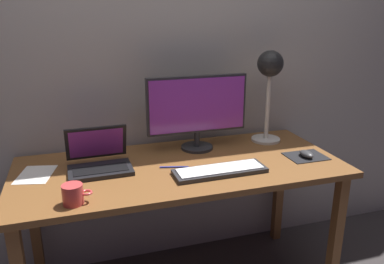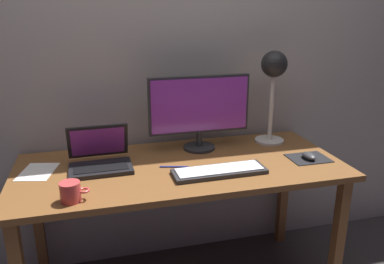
{
  "view_description": "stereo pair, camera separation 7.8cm",
  "coord_description": "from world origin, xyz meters",
  "px_view_note": "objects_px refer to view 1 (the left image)",
  "views": [
    {
      "loc": [
        -0.47,
        -1.7,
        1.48
      ],
      "look_at": [
        0.04,
        -0.05,
        0.92
      ],
      "focal_mm": 35.98,
      "sensor_mm": 36.0,
      "label": 1
    },
    {
      "loc": [
        -0.39,
        -1.72,
        1.48
      ],
      "look_at": [
        0.04,
        -0.05,
        0.92
      ],
      "focal_mm": 35.98,
      "sensor_mm": 36.0,
      "label": 2
    }
  ],
  "objects_px": {
    "monitor": "(197,108)",
    "mouse": "(307,154)",
    "keyboard_main": "(220,171)",
    "laptop": "(98,157)",
    "coffee_mug": "(73,194)",
    "pen": "(174,167)",
    "desk_lamp": "(270,75)"
  },
  "relations": [
    {
      "from": "monitor",
      "to": "mouse",
      "type": "bearing_deg",
      "value": -30.7
    },
    {
      "from": "coffee_mug",
      "to": "pen",
      "type": "relative_size",
      "value": 0.84
    },
    {
      "from": "keyboard_main",
      "to": "mouse",
      "type": "xyz_separation_m",
      "value": [
        0.5,
        0.05,
        0.01
      ]
    },
    {
      "from": "coffee_mug",
      "to": "keyboard_main",
      "type": "bearing_deg",
      "value": 9.15
    },
    {
      "from": "monitor",
      "to": "coffee_mug",
      "type": "xyz_separation_m",
      "value": [
        -0.66,
        -0.45,
        -0.19
      ]
    },
    {
      "from": "mouse",
      "to": "coffee_mug",
      "type": "relative_size",
      "value": 0.82
    },
    {
      "from": "keyboard_main",
      "to": "laptop",
      "type": "xyz_separation_m",
      "value": [
        -0.54,
        0.23,
        0.04
      ]
    },
    {
      "from": "coffee_mug",
      "to": "monitor",
      "type": "bearing_deg",
      "value": 34.4
    },
    {
      "from": "coffee_mug",
      "to": "pen",
      "type": "xyz_separation_m",
      "value": [
        0.47,
        0.23,
        -0.04
      ]
    },
    {
      "from": "pen",
      "to": "mouse",
      "type": "bearing_deg",
      "value": -6.2
    },
    {
      "from": "monitor",
      "to": "keyboard_main",
      "type": "relative_size",
      "value": 1.24
    },
    {
      "from": "laptop",
      "to": "mouse",
      "type": "distance_m",
      "value": 1.05
    },
    {
      "from": "laptop",
      "to": "monitor",
      "type": "bearing_deg",
      "value": 11.69
    },
    {
      "from": "keyboard_main",
      "to": "laptop",
      "type": "bearing_deg",
      "value": 156.43
    },
    {
      "from": "monitor",
      "to": "mouse",
      "type": "xyz_separation_m",
      "value": [
        0.5,
        -0.3,
        -0.21
      ]
    },
    {
      "from": "keyboard_main",
      "to": "pen",
      "type": "height_order",
      "value": "keyboard_main"
    },
    {
      "from": "laptop",
      "to": "pen",
      "type": "xyz_separation_m",
      "value": [
        0.35,
        -0.11,
        -0.05
      ]
    },
    {
      "from": "desk_lamp",
      "to": "monitor",
      "type": "bearing_deg",
      "value": -178.85
    },
    {
      "from": "mouse",
      "to": "keyboard_main",
      "type": "bearing_deg",
      "value": -174.44
    },
    {
      "from": "keyboard_main",
      "to": "mouse",
      "type": "bearing_deg",
      "value": 5.56
    },
    {
      "from": "desk_lamp",
      "to": "coffee_mug",
      "type": "distance_m",
      "value": 1.22
    },
    {
      "from": "monitor",
      "to": "laptop",
      "type": "height_order",
      "value": "monitor"
    },
    {
      "from": "keyboard_main",
      "to": "pen",
      "type": "distance_m",
      "value": 0.23
    },
    {
      "from": "mouse",
      "to": "coffee_mug",
      "type": "height_order",
      "value": "coffee_mug"
    },
    {
      "from": "keyboard_main",
      "to": "mouse",
      "type": "relative_size",
      "value": 4.61
    },
    {
      "from": "desk_lamp",
      "to": "mouse",
      "type": "height_order",
      "value": "desk_lamp"
    },
    {
      "from": "monitor",
      "to": "mouse",
      "type": "relative_size",
      "value": 5.69
    },
    {
      "from": "monitor",
      "to": "mouse",
      "type": "distance_m",
      "value": 0.62
    },
    {
      "from": "coffee_mug",
      "to": "pen",
      "type": "height_order",
      "value": "coffee_mug"
    },
    {
      "from": "coffee_mug",
      "to": "pen",
      "type": "bearing_deg",
      "value": 26.03
    },
    {
      "from": "keyboard_main",
      "to": "desk_lamp",
      "type": "relative_size",
      "value": 0.85
    },
    {
      "from": "monitor",
      "to": "keyboard_main",
      "type": "distance_m",
      "value": 0.41
    }
  ]
}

